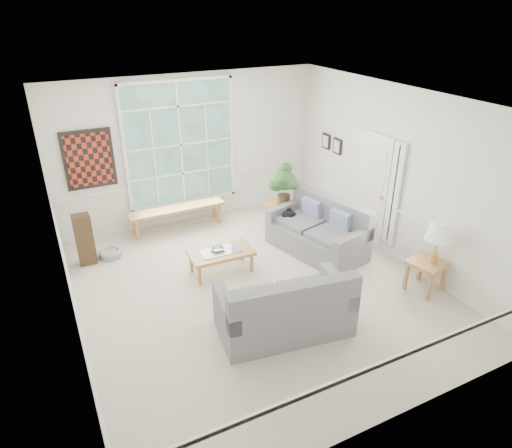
{
  "coord_description": "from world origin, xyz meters",
  "views": [
    {
      "loc": [
        -2.77,
        -5.57,
        4.25
      ],
      "look_at": [
        0.1,
        0.2,
        1.05
      ],
      "focal_mm": 32.0,
      "sensor_mm": 36.0,
      "label": 1
    }
  ],
  "objects_px": {
    "loveseat_right": "(317,228)",
    "end_table": "(283,216)",
    "loveseat_front": "(284,301)",
    "side_table": "(425,276)",
    "coffee_table": "(221,261)"
  },
  "relations": [
    {
      "from": "coffee_table",
      "to": "loveseat_front",
      "type": "bearing_deg",
      "value": -81.86
    },
    {
      "from": "side_table",
      "to": "loveseat_right",
      "type": "bearing_deg",
      "value": 115.3
    },
    {
      "from": "loveseat_front",
      "to": "coffee_table",
      "type": "xyz_separation_m",
      "value": [
        -0.2,
        1.81,
        -0.29
      ]
    },
    {
      "from": "end_table",
      "to": "side_table",
      "type": "relative_size",
      "value": 1.08
    },
    {
      "from": "loveseat_right",
      "to": "coffee_table",
      "type": "relative_size",
      "value": 1.68
    },
    {
      "from": "loveseat_right",
      "to": "end_table",
      "type": "bearing_deg",
      "value": 80.92
    },
    {
      "from": "side_table",
      "to": "loveseat_front",
      "type": "bearing_deg",
      "value": 176.52
    },
    {
      "from": "loveseat_front",
      "to": "end_table",
      "type": "distance_m",
      "value": 3.18
    },
    {
      "from": "loveseat_front",
      "to": "side_table",
      "type": "bearing_deg",
      "value": 4.76
    },
    {
      "from": "coffee_table",
      "to": "loveseat_right",
      "type": "bearing_deg",
      "value": -2.31
    },
    {
      "from": "loveseat_right",
      "to": "coffee_table",
      "type": "height_order",
      "value": "loveseat_right"
    },
    {
      "from": "loveseat_front",
      "to": "end_table",
      "type": "bearing_deg",
      "value": 68.95
    },
    {
      "from": "loveseat_front",
      "to": "coffee_table",
      "type": "bearing_deg",
      "value": 104.55
    },
    {
      "from": "coffee_table",
      "to": "end_table",
      "type": "distance_m",
      "value": 2.0
    },
    {
      "from": "coffee_table",
      "to": "end_table",
      "type": "xyz_separation_m",
      "value": [
        1.75,
        0.95,
        0.08
      ]
    }
  ]
}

